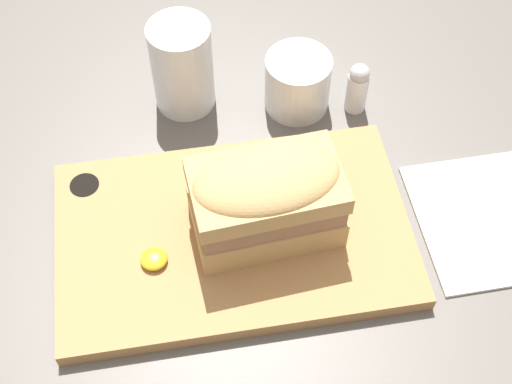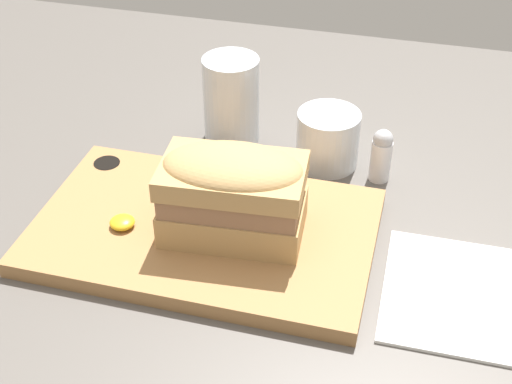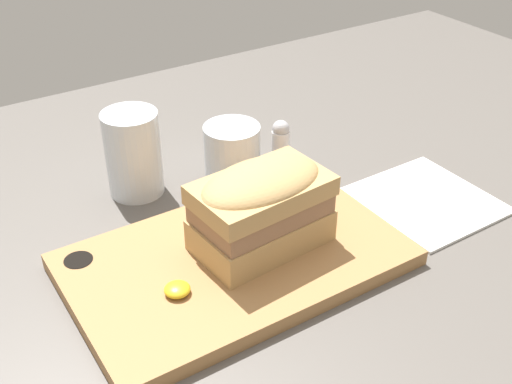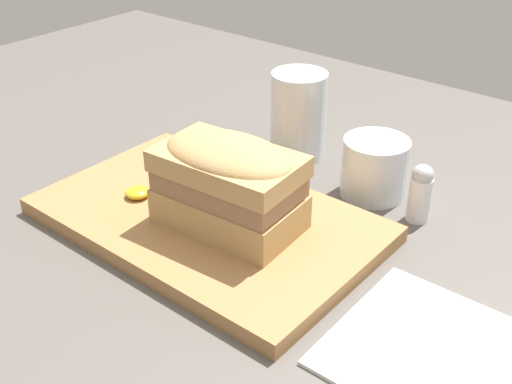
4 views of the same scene
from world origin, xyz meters
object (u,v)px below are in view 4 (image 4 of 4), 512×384
Objects in this scene: napkin at (429,350)px; serving_board at (207,219)px; salt_shaker at (420,192)px; wine_glass at (374,171)px; sandwich at (229,180)px; water_glass at (298,120)px.

serving_board is at bearing 175.52° from napkin.
napkin is 2.40× the size of salt_shaker.
serving_board is 24.08cm from salt_shaker.
serving_board is 4.73× the size of wine_glass.
salt_shaker reaches higher than serving_board.
wine_glass is at bearing 59.77° from serving_board.
water_glass is (-6.40, 21.06, -2.24)cm from sandwich.
water_glass is 39.07cm from napkin.
sandwich is 1.35× the size of water_glass.
serving_board is 5.33× the size of salt_shaker.
salt_shaker is at bearing 120.15° from napkin.
water_glass is 20.92cm from salt_shaker.
sandwich is 20.03cm from wine_glass.
napkin is at bearing -36.60° from water_glass.
wine_glass is at bearing 69.02° from sandwich.
water_glass is 1.65× the size of salt_shaker.
sandwich is 25.80cm from napkin.
salt_shaker is at bearing 42.98° from serving_board.
wine_glass is at bearing 165.27° from salt_shaker.
napkin is at bearing -4.48° from serving_board.
sandwich is at bearing -130.27° from salt_shaker.
napkin is 21.70cm from salt_shaker.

